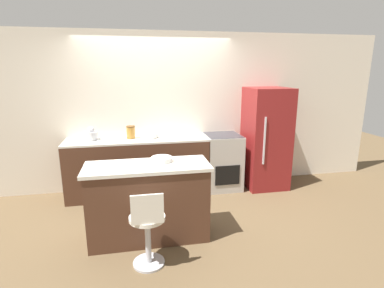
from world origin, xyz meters
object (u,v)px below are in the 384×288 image
(mixing_bowl, at_px, (152,135))
(oven_range, at_px, (222,162))
(stool_chair, at_px, (148,230))
(refrigerator, at_px, (266,138))
(kettle, at_px, (92,135))

(mixing_bowl, bearing_deg, oven_range, -1.92)
(mixing_bowl, bearing_deg, stool_chair, -95.37)
(refrigerator, relative_size, kettle, 8.18)
(kettle, bearing_deg, stool_chair, -69.31)
(refrigerator, height_order, kettle, refrigerator)
(refrigerator, xyz_separation_m, kettle, (-2.86, 0.08, 0.17))
(oven_range, distance_m, kettle, 2.18)
(stool_chair, xyz_separation_m, mixing_bowl, (0.18, 1.96, 0.57))
(oven_range, distance_m, stool_chair, 2.36)
(oven_range, xyz_separation_m, mixing_bowl, (-1.18, 0.04, 0.51))
(oven_range, relative_size, stool_chair, 1.10)
(mixing_bowl, bearing_deg, kettle, 180.00)
(oven_range, height_order, kettle, kettle)
(refrigerator, distance_m, mixing_bowl, 1.94)
(stool_chair, distance_m, mixing_bowl, 2.05)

